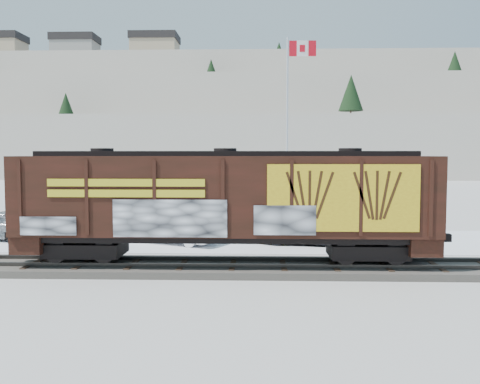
{
  "coord_description": "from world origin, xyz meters",
  "views": [
    {
      "loc": [
        2.99,
        -21.09,
        4.64
      ],
      "look_at": [
        2.18,
        3.0,
        2.95
      ],
      "focal_mm": 40.0,
      "sensor_mm": 36.0,
      "label": 1
    }
  ],
  "objects_px": {
    "car_silver": "(15,225)",
    "car_dark": "(307,229)",
    "flagpole": "(289,156)",
    "car_white": "(175,228)",
    "hopper_railcar": "(225,200)"
  },
  "relations": [
    {
      "from": "car_silver",
      "to": "car_dark",
      "type": "height_order",
      "value": "car_silver"
    },
    {
      "from": "flagpole",
      "to": "car_white",
      "type": "relative_size",
      "value": 2.55
    },
    {
      "from": "hopper_railcar",
      "to": "car_silver",
      "type": "distance_m",
      "value": 13.84
    },
    {
      "from": "flagpole",
      "to": "car_dark",
      "type": "relative_size",
      "value": 2.34
    },
    {
      "from": "hopper_railcar",
      "to": "car_silver",
      "type": "bearing_deg",
      "value": 149.17
    },
    {
      "from": "flagpole",
      "to": "car_white",
      "type": "height_order",
      "value": "flagpole"
    },
    {
      "from": "flagpole",
      "to": "car_silver",
      "type": "bearing_deg",
      "value": -154.74
    },
    {
      "from": "flagpole",
      "to": "car_silver",
      "type": "xyz_separation_m",
      "value": [
        -15.06,
        -7.11,
        -3.7
      ]
    },
    {
      "from": "car_white",
      "to": "car_dark",
      "type": "xyz_separation_m",
      "value": [
        6.89,
        0.06,
        -0.03
      ]
    },
    {
      "from": "hopper_railcar",
      "to": "car_dark",
      "type": "height_order",
      "value": "hopper_railcar"
    },
    {
      "from": "hopper_railcar",
      "to": "flagpole",
      "type": "xyz_separation_m",
      "value": [
        3.3,
        14.12,
        1.71
      ]
    },
    {
      "from": "hopper_railcar",
      "to": "car_dark",
      "type": "distance_m",
      "value": 7.75
    },
    {
      "from": "hopper_railcar",
      "to": "car_white",
      "type": "xyz_separation_m",
      "value": [
        -3.03,
        6.34,
        -2.03
      ]
    },
    {
      "from": "car_white",
      "to": "hopper_railcar",
      "type": "bearing_deg",
      "value": -129.46
    },
    {
      "from": "hopper_railcar",
      "to": "car_dark",
      "type": "xyz_separation_m",
      "value": [
        3.86,
        6.4,
        -2.06
      ]
    }
  ]
}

